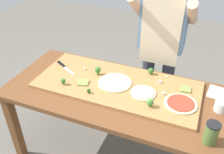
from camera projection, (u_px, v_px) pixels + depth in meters
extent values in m
cube|color=brown|center=(15.00, 128.00, 2.18)|extent=(0.07, 0.07, 0.73)
cube|color=brown|center=(57.00, 86.00, 2.71)|extent=(0.07, 0.07, 0.73)
cube|color=brown|center=(221.00, 128.00, 2.18)|extent=(0.07, 0.07, 0.73)
cube|color=brown|center=(119.00, 94.00, 1.97)|extent=(1.81, 0.81, 0.04)
cube|color=#B27F47|center=(117.00, 85.00, 2.02)|extent=(1.32, 0.58, 0.02)
cube|color=#B7BABF|center=(69.00, 71.00, 2.17)|extent=(0.15, 0.10, 0.00)
cube|color=black|center=(61.00, 64.00, 2.25)|extent=(0.10, 0.07, 0.02)
cylinder|color=beige|center=(115.00, 83.00, 2.01)|extent=(0.27, 0.27, 0.01)
cylinder|color=silver|center=(115.00, 82.00, 2.01)|extent=(0.22, 0.22, 0.01)
cylinder|color=beige|center=(143.00, 93.00, 1.90)|extent=(0.20, 0.20, 0.01)
cylinder|color=beige|center=(143.00, 92.00, 1.89)|extent=(0.16, 0.16, 0.01)
cylinder|color=beige|center=(180.00, 104.00, 1.79)|extent=(0.24, 0.24, 0.01)
cylinder|color=#BC3D28|center=(181.00, 103.00, 1.79)|extent=(0.20, 0.20, 0.01)
cube|color=#899E4C|center=(186.00, 89.00, 1.93)|extent=(0.09, 0.09, 0.01)
cube|color=#899E4C|center=(83.00, 83.00, 2.01)|extent=(0.10, 0.10, 0.01)
cylinder|color=#2C5915|center=(89.00, 92.00, 1.90)|extent=(0.01, 0.01, 0.01)
sphere|color=#23561E|center=(89.00, 91.00, 1.89)|extent=(0.03, 0.03, 0.03)
cylinder|color=#3F7220|center=(64.00, 83.00, 1.99)|extent=(0.02, 0.02, 0.02)
sphere|color=#38752D|center=(63.00, 81.00, 1.98)|extent=(0.04, 0.04, 0.04)
cylinder|color=#487A23|center=(150.00, 105.00, 1.77)|extent=(0.02, 0.02, 0.02)
sphere|color=#427F33|center=(150.00, 102.00, 1.75)|extent=(0.05, 0.05, 0.05)
cylinder|color=#3F7220|center=(98.00, 73.00, 2.11)|extent=(0.02, 0.02, 0.03)
sphere|color=#38752D|center=(98.00, 70.00, 2.09)|extent=(0.05, 0.05, 0.05)
cylinder|color=#3F7220|center=(151.00, 73.00, 2.12)|extent=(0.02, 0.02, 0.02)
sphere|color=#38752D|center=(151.00, 71.00, 2.10)|extent=(0.05, 0.05, 0.05)
cube|color=white|center=(167.00, 77.00, 2.07)|extent=(0.02, 0.02, 0.01)
cube|color=silver|center=(85.00, 69.00, 2.18)|extent=(0.02, 0.02, 0.02)
cube|color=silver|center=(160.00, 82.00, 2.01)|extent=(0.02, 0.02, 0.02)
cube|color=white|center=(163.00, 93.00, 1.88)|extent=(0.02, 0.02, 0.02)
cylinder|color=white|center=(221.00, 106.00, 1.75)|extent=(0.10, 0.10, 0.08)
cylinder|color=white|center=(221.00, 108.00, 1.76)|extent=(0.08, 0.08, 0.04)
cylinder|color=#517033|center=(211.00, 134.00, 1.49)|extent=(0.08, 0.08, 0.14)
cylinder|color=black|center=(214.00, 125.00, 1.45)|extent=(0.09, 0.09, 0.01)
cube|color=white|center=(217.00, 93.00, 1.94)|extent=(0.16, 0.19, 0.00)
cylinder|color=#333847|center=(147.00, 84.00, 2.58)|extent=(0.12, 0.12, 0.90)
cylinder|color=#333847|center=(166.00, 89.00, 2.52)|extent=(0.12, 0.12, 0.90)
cube|color=#6689B2|center=(164.00, 19.00, 2.15)|extent=(0.40, 0.20, 0.55)
cube|color=beige|center=(160.00, 33.00, 2.11)|extent=(0.34, 0.01, 0.60)
cylinder|color=#DBB293|center=(136.00, 6.00, 2.07)|extent=(0.08, 0.39, 0.31)
cylinder|color=#DBB293|center=(193.00, 13.00, 1.93)|extent=(0.08, 0.39, 0.31)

